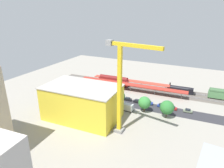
{
  "coord_description": "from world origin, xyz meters",
  "views": [
    {
      "loc": [
        -37.16,
        91.28,
        45.73
      ],
      "look_at": [
        7.06,
        0.38,
        8.28
      ],
      "focal_mm": 32.26,
      "sensor_mm": 36.0,
      "label": 1
    }
  ],
  "objects_px": {
    "parked_car_2": "(161,106)",
    "street_tree_2": "(119,96)",
    "construction_building": "(82,103)",
    "street_tree_3": "(144,103)",
    "parked_car_6": "(117,97)",
    "traffic_light": "(142,102)",
    "parked_car_5": "(128,99)",
    "parked_car_7": "(108,95)",
    "locomotive": "(181,90)",
    "parked_car_4": "(137,101)",
    "street_tree_1": "(167,107)",
    "platform_canopy_far": "(130,81)",
    "street_tree_0": "(72,89)",
    "tower_crane": "(122,84)",
    "box_truck_1": "(84,97)",
    "parked_car_3": "(148,103)",
    "box_truck_0": "(124,107)",
    "parked_car_1": "(172,108)",
    "freight_coach_far": "(114,80)",
    "platform_canopy_near": "(131,85)",
    "box_truck_2": "(92,99)",
    "parked_car_0": "(188,111)"
  },
  "relations": [
    {
      "from": "freight_coach_far",
      "to": "parked_car_1",
      "type": "distance_m",
      "value": 44.06
    },
    {
      "from": "parked_car_3",
      "to": "street_tree_3",
      "type": "relative_size",
      "value": 0.62
    },
    {
      "from": "parked_car_5",
      "to": "construction_building",
      "type": "relative_size",
      "value": 0.14
    },
    {
      "from": "parked_car_2",
      "to": "traffic_light",
      "type": "xyz_separation_m",
      "value": [
        7.73,
        7.93,
        3.66
      ]
    },
    {
      "from": "box_truck_2",
      "to": "traffic_light",
      "type": "distance_m",
      "value": 27.06
    },
    {
      "from": "parked_car_2",
      "to": "parked_car_4",
      "type": "bearing_deg",
      "value": 2.39
    },
    {
      "from": "parked_car_4",
      "to": "construction_building",
      "type": "height_order",
      "value": "construction_building"
    },
    {
      "from": "construction_building",
      "to": "street_tree_3",
      "type": "xyz_separation_m",
      "value": [
        -23.11,
        -17.21,
        -2.63
      ]
    },
    {
      "from": "parked_car_2",
      "to": "box_truck_1",
      "type": "height_order",
      "value": "box_truck_1"
    },
    {
      "from": "locomotive",
      "to": "tower_crane",
      "type": "bearing_deg",
      "value": 73.7
    },
    {
      "from": "parked_car_4",
      "to": "parked_car_6",
      "type": "relative_size",
      "value": 0.88
    },
    {
      "from": "tower_crane",
      "to": "parked_car_4",
      "type": "bearing_deg",
      "value": -83.48
    },
    {
      "from": "locomotive",
      "to": "parked_car_6",
      "type": "xyz_separation_m",
      "value": [
        30.45,
        23.56,
        -1.16
      ]
    },
    {
      "from": "parked_car_3",
      "to": "street_tree_1",
      "type": "distance_m",
      "value": 14.91
    },
    {
      "from": "parked_car_0",
      "to": "parked_car_4",
      "type": "xyz_separation_m",
      "value": [
        25.09,
        0.4,
        0.02
      ]
    },
    {
      "from": "parked_car_3",
      "to": "street_tree_0",
      "type": "xyz_separation_m",
      "value": [
        40.49,
        9.23,
        4.19
      ]
    },
    {
      "from": "platform_canopy_near",
      "to": "parked_car_1",
      "type": "distance_m",
      "value": 30.48
    },
    {
      "from": "box_truck_1",
      "to": "street_tree_0",
      "type": "bearing_deg",
      "value": -1.84
    },
    {
      "from": "parked_car_4",
      "to": "street_tree_1",
      "type": "distance_m",
      "value": 19.41
    },
    {
      "from": "street_tree_1",
      "to": "traffic_light",
      "type": "distance_m",
      "value": 12.08
    },
    {
      "from": "box_truck_1",
      "to": "traffic_light",
      "type": "distance_m",
      "value": 31.91
    },
    {
      "from": "parked_car_2",
      "to": "tower_crane",
      "type": "relative_size",
      "value": 0.12
    },
    {
      "from": "platform_canopy_near",
      "to": "parked_car_0",
      "type": "distance_m",
      "value": 36.79
    },
    {
      "from": "parked_car_2",
      "to": "parked_car_3",
      "type": "relative_size",
      "value": 0.87
    },
    {
      "from": "parked_car_6",
      "to": "box_truck_1",
      "type": "distance_m",
      "value": 17.73
    },
    {
      "from": "freight_coach_far",
      "to": "parked_car_6",
      "type": "height_order",
      "value": "freight_coach_far"
    },
    {
      "from": "platform_canopy_far",
      "to": "street_tree_0",
      "type": "distance_m",
      "value": 37.18
    },
    {
      "from": "parked_car_6",
      "to": "street_tree_1",
      "type": "relative_size",
      "value": 0.59
    },
    {
      "from": "locomotive",
      "to": "parked_car_2",
      "type": "xyz_separation_m",
      "value": [
        6.01,
        23.39,
        -1.15
      ]
    },
    {
      "from": "construction_building",
      "to": "box_truck_0",
      "type": "xyz_separation_m",
      "value": [
        -14.05,
        -14.74,
        -5.67
      ]
    },
    {
      "from": "street_tree_0",
      "to": "freight_coach_far",
      "type": "bearing_deg",
      "value": -115.05
    },
    {
      "from": "parked_car_7",
      "to": "tower_crane",
      "type": "height_order",
      "value": "tower_crane"
    },
    {
      "from": "parked_car_2",
      "to": "street_tree_2",
      "type": "height_order",
      "value": "street_tree_2"
    },
    {
      "from": "street_tree_0",
      "to": "street_tree_3",
      "type": "relative_size",
      "value": 1.04
    },
    {
      "from": "platform_canopy_far",
      "to": "parked_car_3",
      "type": "distance_m",
      "value": 27.28
    },
    {
      "from": "street_tree_3",
      "to": "parked_car_5",
      "type": "bearing_deg",
      "value": -35.51
    },
    {
      "from": "platform_canopy_near",
      "to": "street_tree_3",
      "type": "xyz_separation_m",
      "value": [
        -15.3,
        21.76,
        0.76
      ]
    },
    {
      "from": "parked_car_7",
      "to": "street_tree_2",
      "type": "xyz_separation_m",
      "value": [
        -11.1,
        9.4,
        5.07
      ]
    },
    {
      "from": "tower_crane",
      "to": "street_tree_3",
      "type": "distance_m",
      "value": 25.86
    },
    {
      "from": "locomotive",
      "to": "street_tree_3",
      "type": "height_order",
      "value": "street_tree_3"
    },
    {
      "from": "street_tree_3",
      "to": "parked_car_1",
      "type": "bearing_deg",
      "value": -145.37
    },
    {
      "from": "parked_car_3",
      "to": "box_truck_1",
      "type": "relative_size",
      "value": 0.49
    },
    {
      "from": "locomotive",
      "to": "parked_car_1",
      "type": "relative_size",
      "value": 3.7
    },
    {
      "from": "parked_car_6",
      "to": "traffic_light",
      "type": "height_order",
      "value": "traffic_light"
    },
    {
      "from": "platform_canopy_near",
      "to": "parked_car_2",
      "type": "bearing_deg",
      "value": 148.67
    },
    {
      "from": "box_truck_0",
      "to": "parked_car_5",
      "type": "bearing_deg",
      "value": -76.05
    },
    {
      "from": "parked_car_7",
      "to": "street_tree_0",
      "type": "bearing_deg",
      "value": 28.76
    },
    {
      "from": "freight_coach_far",
      "to": "box_truck_0",
      "type": "xyz_separation_m",
      "value": [
        -19.39,
        28.39,
        -1.6
      ]
    },
    {
      "from": "tower_crane",
      "to": "box_truck_1",
      "type": "distance_m",
      "value": 40.45
    },
    {
      "from": "parked_car_5",
      "to": "parked_car_7",
      "type": "relative_size",
      "value": 1.03
    }
  ]
}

